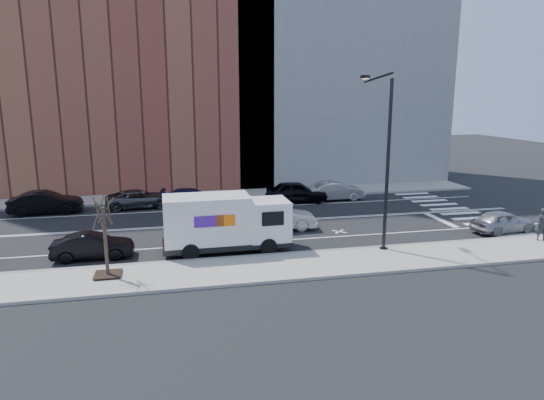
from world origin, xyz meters
name	(u,v)px	position (x,y,z in m)	size (l,w,h in m)	color
ground	(235,223)	(0.00, 0.00, 0.00)	(120.00, 120.00, 0.00)	black
sidewalk_near	(260,269)	(0.00, -8.80, 0.07)	(44.00, 3.60, 0.15)	gray
sidewalk_far	(220,195)	(0.00, 8.80, 0.07)	(44.00, 3.60, 0.15)	gray
curb_near	(254,256)	(0.00, -7.00, 0.08)	(44.00, 0.25, 0.17)	gray
curb_far	(222,200)	(0.00, 7.00, 0.08)	(44.00, 0.25, 0.17)	gray
crosswalk	(455,211)	(16.00, 0.00, 0.00)	(3.00, 14.00, 0.01)	white
road_markings	(235,223)	(0.00, 0.00, 0.00)	(40.00, 8.60, 0.01)	white
bldg_brick	(117,62)	(-8.00, 15.60, 11.00)	(26.00, 10.00, 22.00)	brown
bldg_concrete	(334,43)	(12.00, 15.60, 13.00)	(20.00, 10.00, 26.00)	slate
streetlight	(384,156)	(7.00, -6.91, 5.08)	(0.44, 4.02, 9.34)	black
street_tree	(106,248)	(-7.00, -8.40, 1.45)	(1.20, 1.20, 3.75)	black
fedex_van	(225,222)	(-1.25, -5.60, 1.62)	(6.77, 2.47, 3.08)	black
far_parked_b	(46,203)	(-12.59, 5.44, 0.80)	(1.69, 4.84, 1.60)	black
far_parked_c	(139,199)	(-6.27, 5.94, 0.67)	(2.23, 4.84, 1.34)	#414448
far_parked_d	(192,198)	(-2.40, 5.55, 0.67)	(1.87, 4.61, 1.34)	navy
far_parked_e	(296,192)	(5.60, 5.30, 0.82)	(1.94, 4.82, 1.64)	black
far_parked_f	(335,191)	(8.80, 5.33, 0.74)	(1.57, 4.50, 1.48)	#A0A1A5
driving_sedan	(278,218)	(2.46, -2.04, 0.77)	(1.62, 4.65, 1.53)	silver
near_parked_rear_a	(93,246)	(-8.03, -5.32, 0.66)	(1.40, 4.01, 1.32)	black
near_parked_front	(503,221)	(15.66, -5.54, 0.68)	(1.61, 4.01, 1.37)	#A0A0A4
pedestrian	(543,224)	(16.39, -7.91, 1.08)	(0.68, 0.45, 1.86)	#222527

